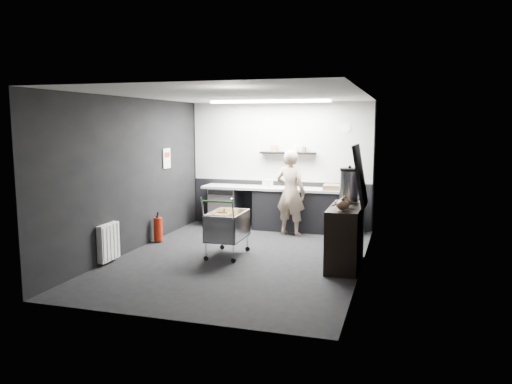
% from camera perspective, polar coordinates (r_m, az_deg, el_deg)
% --- Properties ---
extents(floor, '(5.50, 5.50, 0.00)m').
position_cam_1_polar(floor, '(8.47, -1.82, -7.55)').
color(floor, black).
rests_on(floor, ground).
extents(ceiling, '(5.50, 5.50, 0.00)m').
position_cam_1_polar(ceiling, '(8.17, -1.90, 11.01)').
color(ceiling, silver).
rests_on(ceiling, wall_back).
extents(wall_back, '(5.50, 0.00, 5.50)m').
position_cam_1_polar(wall_back, '(10.84, 2.76, 3.11)').
color(wall_back, black).
rests_on(wall_back, floor).
extents(wall_front, '(5.50, 0.00, 5.50)m').
position_cam_1_polar(wall_front, '(5.70, -10.67, -1.42)').
color(wall_front, black).
rests_on(wall_front, floor).
extents(wall_left, '(0.00, 5.50, 5.50)m').
position_cam_1_polar(wall_left, '(9.05, -13.97, 1.92)').
color(wall_left, black).
rests_on(wall_left, floor).
extents(wall_right, '(0.00, 5.50, 5.50)m').
position_cam_1_polar(wall_right, '(7.82, 12.19, 1.06)').
color(wall_right, black).
rests_on(wall_right, floor).
extents(kitchen_wall_panel, '(3.95, 0.02, 1.70)m').
position_cam_1_polar(kitchen_wall_panel, '(10.79, 2.75, 5.75)').
color(kitchen_wall_panel, silver).
rests_on(kitchen_wall_panel, wall_back).
extents(dado_panel, '(3.95, 0.02, 1.00)m').
position_cam_1_polar(dado_panel, '(10.93, 2.71, -1.34)').
color(dado_panel, black).
rests_on(dado_panel, wall_back).
extents(floating_shelf, '(1.20, 0.22, 0.04)m').
position_cam_1_polar(floating_shelf, '(10.65, 3.65, 4.47)').
color(floating_shelf, black).
rests_on(floating_shelf, wall_back).
extents(wall_clock, '(0.20, 0.03, 0.20)m').
position_cam_1_polar(wall_clock, '(10.53, 10.23, 7.21)').
color(wall_clock, white).
rests_on(wall_clock, wall_back).
extents(poster, '(0.02, 0.30, 0.40)m').
position_cam_1_polar(poster, '(10.16, -10.18, 3.80)').
color(poster, white).
rests_on(poster, wall_left).
extents(poster_red_band, '(0.02, 0.22, 0.10)m').
position_cam_1_polar(poster_red_band, '(10.15, -10.16, 4.19)').
color(poster_red_band, '#B42B16').
rests_on(poster_red_band, poster).
extents(radiator, '(0.10, 0.50, 0.60)m').
position_cam_1_polar(radiator, '(8.43, -16.51, -5.51)').
color(radiator, white).
rests_on(radiator, wall_left).
extents(ceiling_strip, '(2.40, 0.20, 0.04)m').
position_cam_1_polar(ceiling_strip, '(9.94, 1.54, 10.29)').
color(ceiling_strip, white).
rests_on(ceiling_strip, ceiling).
extents(prep_counter, '(3.20, 0.61, 0.90)m').
position_cam_1_polar(prep_counter, '(10.61, 3.01, -1.86)').
color(prep_counter, black).
rests_on(prep_counter, floor).
extents(person, '(0.71, 0.55, 1.72)m').
position_cam_1_polar(person, '(10.05, 3.98, -0.08)').
color(person, beige).
rests_on(person, floor).
extents(shopping_cart, '(0.56, 0.93, 1.03)m').
position_cam_1_polar(shopping_cart, '(8.51, -3.32, -4.10)').
color(shopping_cart, silver).
rests_on(shopping_cart, floor).
extents(sideboard, '(0.55, 1.29, 1.93)m').
position_cam_1_polar(sideboard, '(8.02, 10.28, -4.08)').
color(sideboard, black).
rests_on(sideboard, floor).
extents(fire_extinguisher, '(0.17, 0.17, 0.55)m').
position_cam_1_polar(fire_extinguisher, '(9.68, -11.12, -4.09)').
color(fire_extinguisher, '#B3200B').
rests_on(fire_extinguisher, floor).
extents(cardboard_box, '(0.55, 0.43, 0.11)m').
position_cam_1_polar(cardboard_box, '(10.28, 9.20, 0.53)').
color(cardboard_box, olive).
rests_on(cardboard_box, prep_counter).
extents(pink_tub, '(0.19, 0.19, 0.19)m').
position_cam_1_polar(pink_tub, '(10.48, 4.16, 0.99)').
color(pink_tub, beige).
rests_on(pink_tub, prep_counter).
extents(white_container, '(0.21, 0.17, 0.17)m').
position_cam_1_polar(white_container, '(10.56, 1.34, 0.99)').
color(white_container, white).
rests_on(white_container, prep_counter).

